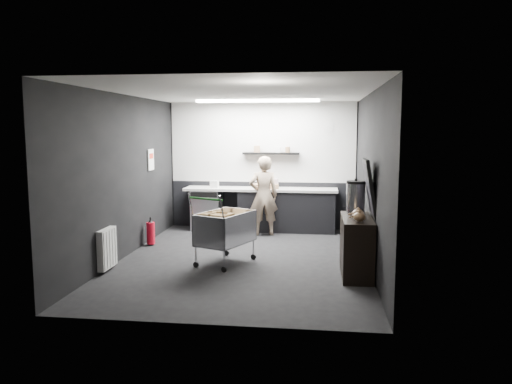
# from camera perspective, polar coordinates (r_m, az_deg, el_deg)

# --- Properties ---
(floor) EXTENTS (5.50, 5.50, 0.00)m
(floor) POSITION_cam_1_polar(r_m,az_deg,el_deg) (8.26, -1.43, -7.75)
(floor) COLOR black
(floor) RESTS_ON ground
(ceiling) EXTENTS (5.50, 5.50, 0.00)m
(ceiling) POSITION_cam_1_polar(r_m,az_deg,el_deg) (8.00, -1.50, 11.29)
(ceiling) COLOR silver
(ceiling) RESTS_ON wall_back
(wall_back) EXTENTS (5.50, 0.00, 5.50)m
(wall_back) POSITION_cam_1_polar(r_m,az_deg,el_deg) (10.73, 0.73, 3.04)
(wall_back) COLOR black
(wall_back) RESTS_ON floor
(wall_front) EXTENTS (5.50, 0.00, 5.50)m
(wall_front) POSITION_cam_1_polar(r_m,az_deg,el_deg) (5.33, -5.88, -1.26)
(wall_front) COLOR black
(wall_front) RESTS_ON floor
(wall_left) EXTENTS (0.00, 5.50, 5.50)m
(wall_left) POSITION_cam_1_polar(r_m,az_deg,el_deg) (8.54, -14.86, 1.72)
(wall_left) COLOR black
(wall_left) RESTS_ON floor
(wall_right) EXTENTS (0.00, 5.50, 5.50)m
(wall_right) POSITION_cam_1_polar(r_m,az_deg,el_deg) (7.97, 12.91, 1.40)
(wall_right) COLOR black
(wall_right) RESTS_ON floor
(kitchen_wall_panel) EXTENTS (3.95, 0.02, 1.70)m
(kitchen_wall_panel) POSITION_cam_1_polar(r_m,az_deg,el_deg) (10.69, 0.72, 5.71)
(kitchen_wall_panel) COLOR silver
(kitchen_wall_panel) RESTS_ON wall_back
(dado_panel) EXTENTS (3.95, 0.02, 1.00)m
(dado_panel) POSITION_cam_1_polar(r_m,az_deg,el_deg) (10.81, 0.71, -1.47)
(dado_panel) COLOR black
(dado_panel) RESTS_ON wall_back
(floating_shelf) EXTENTS (1.20, 0.22, 0.04)m
(floating_shelf) POSITION_cam_1_polar(r_m,az_deg,el_deg) (10.57, 1.73, 4.44)
(floating_shelf) COLOR black
(floating_shelf) RESTS_ON wall_back
(wall_clock) EXTENTS (0.20, 0.03, 0.20)m
(wall_clock) POSITION_cam_1_polar(r_m,az_deg,el_deg) (10.61, 8.31, 7.24)
(wall_clock) COLOR silver
(wall_clock) RESTS_ON wall_back
(poster) EXTENTS (0.02, 0.30, 0.40)m
(poster) POSITION_cam_1_polar(r_m,az_deg,el_deg) (9.74, -11.93, 3.63)
(poster) COLOR white
(poster) RESTS_ON wall_left
(poster_red_band) EXTENTS (0.02, 0.22, 0.10)m
(poster_red_band) POSITION_cam_1_polar(r_m,az_deg,el_deg) (9.73, -11.91, 4.05)
(poster_red_band) COLOR red
(poster_red_band) RESTS_ON poster
(radiator) EXTENTS (0.10, 0.50, 0.60)m
(radiator) POSITION_cam_1_polar(r_m,az_deg,el_deg) (7.86, -16.67, -6.20)
(radiator) COLOR silver
(radiator) RESTS_ON wall_left
(ceiling_strip) EXTENTS (2.40, 0.20, 0.04)m
(ceiling_strip) POSITION_cam_1_polar(r_m,az_deg,el_deg) (9.82, 0.15, 10.36)
(ceiling_strip) COLOR white
(ceiling_strip) RESTS_ON ceiling
(prep_counter) EXTENTS (3.20, 0.61, 0.90)m
(prep_counter) POSITION_cam_1_polar(r_m,az_deg,el_deg) (10.49, 1.25, -1.97)
(prep_counter) COLOR black
(prep_counter) RESTS_ON floor
(person) EXTENTS (0.66, 0.51, 1.60)m
(person) POSITION_cam_1_polar(r_m,az_deg,el_deg) (10.00, 0.88, -0.44)
(person) COLOR beige
(person) RESTS_ON floor
(shopping_cart) EXTENTS (0.98, 1.24, 1.12)m
(shopping_cart) POSITION_cam_1_polar(r_m,az_deg,el_deg) (7.94, -3.57, -4.41)
(shopping_cart) COLOR silver
(shopping_cart) RESTS_ON floor
(sideboard) EXTENTS (0.49, 1.14, 1.71)m
(sideboard) POSITION_cam_1_polar(r_m,az_deg,el_deg) (7.48, 11.49, -5.17)
(sideboard) COLOR black
(sideboard) RESTS_ON floor
(fire_extinguisher) EXTENTS (0.15, 0.15, 0.50)m
(fire_extinguisher) POSITION_cam_1_polar(r_m,az_deg,el_deg) (9.41, -11.94, -4.53)
(fire_extinguisher) COLOR red
(fire_extinguisher) RESTS_ON floor
(cardboard_box) EXTENTS (0.56, 0.47, 0.10)m
(cardboard_box) POSITION_cam_1_polar(r_m,az_deg,el_deg) (10.38, 1.14, 0.67)
(cardboard_box) COLOR #926D4E
(cardboard_box) RESTS_ON prep_counter
(pink_tub) EXTENTS (0.20, 0.20, 0.20)m
(pink_tub) POSITION_cam_1_polar(r_m,az_deg,el_deg) (10.41, 2.02, 0.97)
(pink_tub) COLOR beige
(pink_tub) RESTS_ON prep_counter
(white_container) EXTENTS (0.17, 0.14, 0.15)m
(white_container) POSITION_cam_1_polar(r_m,az_deg,el_deg) (10.55, -4.78, 0.89)
(white_container) COLOR silver
(white_container) RESTS_ON prep_counter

